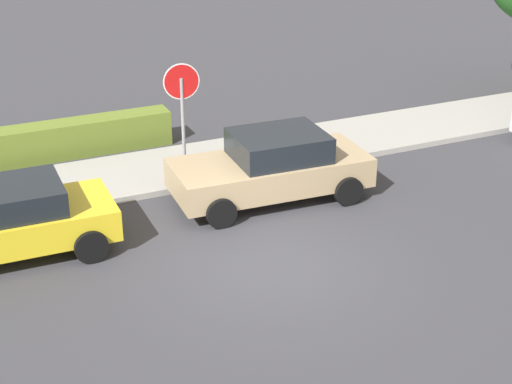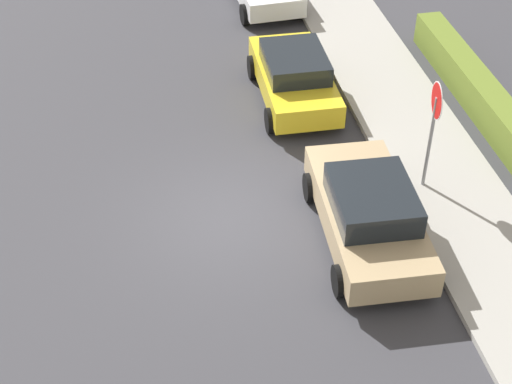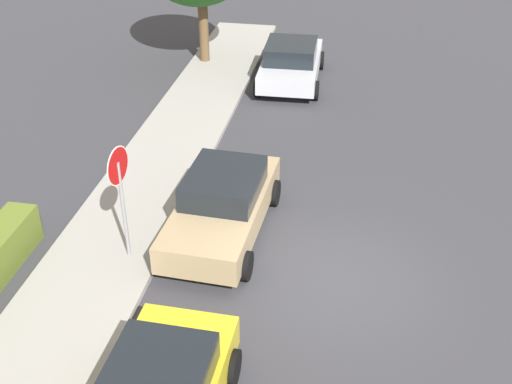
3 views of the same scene
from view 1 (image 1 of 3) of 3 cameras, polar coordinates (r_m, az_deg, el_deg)
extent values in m
plane|color=#38383D|center=(14.65, 1.20, -5.30)|extent=(60.00, 60.00, 0.00)
cube|color=#9E9B93|center=(18.74, -5.33, 1.84)|extent=(32.00, 2.45, 0.14)
cylinder|color=gray|center=(17.79, -5.30, 4.51)|extent=(0.08, 0.08, 2.42)
cylinder|color=white|center=(17.43, -5.45, 8.00)|extent=(0.81, 0.13, 0.82)
cylinder|color=red|center=(17.43, -5.45, 8.00)|extent=(0.76, 0.13, 0.76)
cube|color=tan|center=(16.96, 1.02, 1.43)|extent=(4.33, 1.99, 0.63)
cube|color=black|center=(16.80, 1.66, 3.40)|extent=(2.01, 1.66, 0.56)
cylinder|color=black|center=(18.38, 4.11, 2.26)|extent=(0.65, 0.25, 0.64)
cylinder|color=black|center=(16.92, 6.70, 0.09)|extent=(0.65, 0.25, 0.64)
cylinder|color=black|center=(17.40, -4.52, 0.91)|extent=(0.65, 0.25, 0.64)
cylinder|color=black|center=(15.86, -2.58, -1.52)|extent=(0.65, 0.25, 0.64)
cube|color=yellow|center=(15.41, -17.45, -2.36)|extent=(3.90, 1.80, 0.61)
cube|color=black|center=(15.18, -17.54, -0.46)|extent=(1.96, 1.55, 0.50)
cylinder|color=black|center=(16.43, -13.19, -1.21)|extent=(0.64, 0.23, 0.64)
cylinder|color=black|center=(14.92, -11.91, -3.88)|extent=(0.64, 0.23, 0.64)
cube|color=olive|center=(19.76, -16.25, 3.31)|extent=(7.08, 0.70, 0.88)
camera|label=2|loc=(20.82, 44.03, 29.29)|focal=55.00mm
camera|label=3|loc=(12.25, -53.14, 21.99)|focal=45.00mm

